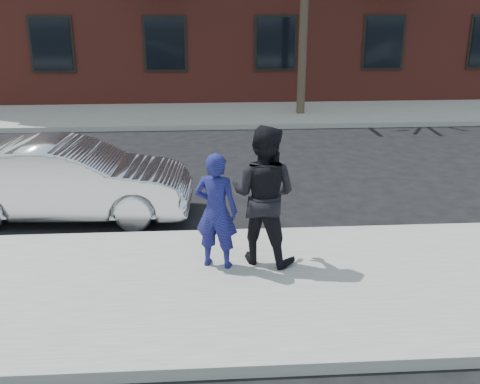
{
  "coord_description": "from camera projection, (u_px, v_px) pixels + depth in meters",
  "views": [
    {
      "loc": [
        1.35,
        -6.86,
        3.79
      ],
      "look_at": [
        1.83,
        0.4,
        1.22
      ],
      "focal_mm": 42.0,
      "sensor_mm": 36.0,
      "label": 1
    }
  ],
  "objects": [
    {
      "name": "silver_sedan",
      "position": [
        69.0,
        180.0,
        9.88
      ],
      "size": [
        4.32,
        1.71,
        1.4
      ],
      "primitive_type": "imported",
      "rotation": [
        0.0,
        0.0,
        1.52
      ],
      "color": "silver",
      "rests_on": "ground"
    },
    {
      "name": "far_curb",
      "position": [
        158.0,
        128.0,
        16.5
      ],
      "size": [
        50.0,
        0.1,
        0.15
      ],
      "primitive_type": "cube",
      "color": "#999691",
      "rests_on": "ground"
    },
    {
      "name": "far_sidewalk",
      "position": [
        162.0,
        116.0,
        18.19
      ],
      "size": [
        50.0,
        3.5,
        0.15
      ],
      "primitive_type": "cube",
      "color": "gray",
      "rests_on": "ground"
    },
    {
      "name": "man_hoodie",
      "position": [
        216.0,
        211.0,
        7.71
      ],
      "size": [
        0.7,
        0.58,
        1.65
      ],
      "rotation": [
        0.0,
        0.0,
        2.83
      ],
      "color": "navy",
      "rests_on": "near_sidewalk"
    },
    {
      "name": "man_peacoat",
      "position": [
        264.0,
        195.0,
        7.81
      ],
      "size": [
        1.2,
        1.1,
        1.99
      ],
      "rotation": [
        0.0,
        0.0,
        2.69
      ],
      "color": "black",
      "rests_on": "near_sidewalk"
    },
    {
      "name": "near_sidewalk",
      "position": [
        104.0,
        294.0,
        7.37
      ],
      "size": [
        50.0,
        3.5,
        0.15
      ],
      "primitive_type": "cube",
      "color": "gray",
      "rests_on": "ground"
    },
    {
      "name": "ground",
      "position": [
        108.0,
        289.0,
        7.63
      ],
      "size": [
        100.0,
        100.0,
        0.0
      ],
      "primitive_type": "plane",
      "color": "black",
      "rests_on": "ground"
    },
    {
      "name": "near_curb",
      "position": [
        122.0,
        238.0,
        9.06
      ],
      "size": [
        50.0,
        0.1,
        0.15
      ],
      "primitive_type": "cube",
      "color": "#999691",
      "rests_on": "ground"
    }
  ]
}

